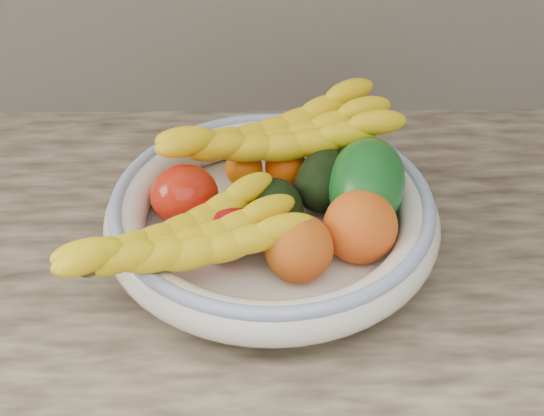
{
  "coord_description": "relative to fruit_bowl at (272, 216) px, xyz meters",
  "views": [
    {
      "loc": [
        -0.01,
        0.97,
        1.5
      ],
      "look_at": [
        0.0,
        1.66,
        0.96
      ],
      "focal_mm": 50.0,
      "sensor_mm": 36.0,
      "label": 1
    }
  ],
  "objects": [
    {
      "name": "fruit_bowl",
      "position": [
        0.0,
        0.0,
        0.0
      ],
      "size": [
        0.39,
        0.39,
        0.08
      ],
      "color": "silver",
      "rests_on": "kitchen_counter"
    },
    {
      "name": "clementine_back_left",
      "position": [
        -0.03,
        0.09,
        0.01
      ],
      "size": [
        0.05,
        0.05,
        0.04
      ],
      "primitive_type": "ellipsoid",
      "rotation": [
        0.0,
        0.0,
        -0.02
      ],
      "color": "orange",
      "rests_on": "fruit_bowl"
    },
    {
      "name": "clementine_back_right",
      "position": [
        0.02,
        0.09,
        0.01
      ],
      "size": [
        0.06,
        0.06,
        0.05
      ],
      "primitive_type": "ellipsoid",
      "rotation": [
        0.0,
        0.0,
        -0.16
      ],
      "color": "#FF5A05",
      "rests_on": "fruit_bowl"
    },
    {
      "name": "tomato_left",
      "position": [
        -0.1,
        0.02,
        0.01
      ],
      "size": [
        0.09,
        0.09,
        0.07
      ],
      "primitive_type": "ellipsoid",
      "rotation": [
        0.0,
        0.0,
        0.15
      ],
      "color": "red",
      "rests_on": "fruit_bowl"
    },
    {
      "name": "tomato_near_left",
      "position": [
        -0.06,
        -0.04,
        0.01
      ],
      "size": [
        0.1,
        0.1,
        0.07
      ],
      "primitive_type": "ellipsoid",
      "rotation": [
        0.0,
        0.0,
        -0.42
      ],
      "color": "#B10A0F",
      "rests_on": "fruit_bowl"
    },
    {
      "name": "avocado_center",
      "position": [
        0.0,
        -0.01,
        0.02
      ],
      "size": [
        0.07,
        0.1,
        0.07
      ],
      "primitive_type": "ellipsoid",
      "rotation": [
        0.0,
        0.0,
        0.03
      ],
      "color": "black",
      "rests_on": "fruit_bowl"
    },
    {
      "name": "avocado_right",
      "position": [
        0.06,
        0.05,
        0.02
      ],
      "size": [
        0.1,
        0.12,
        0.07
      ],
      "primitive_type": "ellipsoid",
      "rotation": [
        0.0,
        0.0,
        -0.39
      ],
      "color": "black",
      "rests_on": "fruit_bowl"
    },
    {
      "name": "green_mango",
      "position": [
        0.11,
        0.02,
        0.03
      ],
      "size": [
        0.14,
        0.16,
        0.12
      ],
      "primitive_type": "ellipsoid",
      "rotation": [
        0.0,
        0.31,
        -0.17
      ],
      "color": "#0F521A",
      "rests_on": "fruit_bowl"
    },
    {
      "name": "peach_front",
      "position": [
        0.03,
        -0.08,
        0.02
      ],
      "size": [
        0.08,
        0.08,
        0.08
      ],
      "primitive_type": "ellipsoid",
      "rotation": [
        0.0,
        0.0,
        0.12
      ],
      "color": "orange",
      "rests_on": "fruit_bowl"
    },
    {
      "name": "peach_right",
      "position": [
        0.1,
        -0.05,
        0.02
      ],
      "size": [
        0.1,
        0.1,
        0.08
      ],
      "primitive_type": "ellipsoid",
      "rotation": [
        0.0,
        0.0,
        -0.2
      ],
      "color": "orange",
      "rests_on": "fruit_bowl"
    },
    {
      "name": "banana_bunch_back",
      "position": [
        0.01,
        0.1,
        0.04
      ],
      "size": [
        0.34,
        0.22,
        0.09
      ],
      "primitive_type": null,
      "rotation": [
        0.0,
        0.0,
        0.34
      ],
      "color": "yellow",
      "rests_on": "fruit_bowl"
    },
    {
      "name": "banana_bunch_front",
      "position": [
        -0.09,
        -0.09,
        0.03
      ],
      "size": [
        0.3,
        0.24,
        0.08
      ],
      "primitive_type": null,
      "rotation": [
        0.0,
        0.0,
        0.51
      ],
      "color": "yellow",
      "rests_on": "fruit_bowl"
    }
  ]
}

